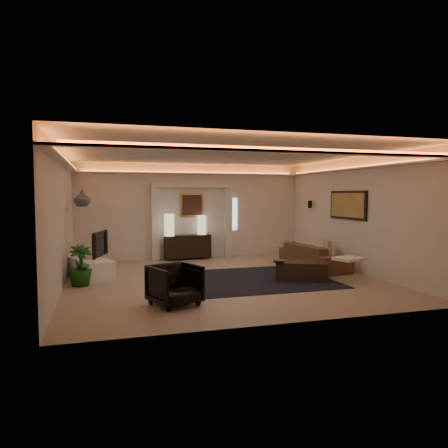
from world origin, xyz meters
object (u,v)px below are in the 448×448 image
object	(u,v)px
console	(188,246)
armchair	(175,285)
sofa	(314,256)
coffee_table	(301,271)

from	to	relation	value
console	armchair	size ratio (longest dim) A/B	1.71
sofa	armchair	xyz separation A→B (m)	(-4.21, -2.70, 0.04)
coffee_table	armchair	distance (m)	3.51
console	coffee_table	size ratio (longest dim) A/B	1.18
sofa	coffee_table	size ratio (longest dim) A/B	1.93
console	sofa	distance (m)	3.86
console	armchair	distance (m)	5.38
coffee_table	armchair	xyz separation A→B (m)	(-3.20, -1.44, 0.16)
console	coffee_table	world-z (taller)	console
coffee_table	console	bearing A→B (deg)	139.25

